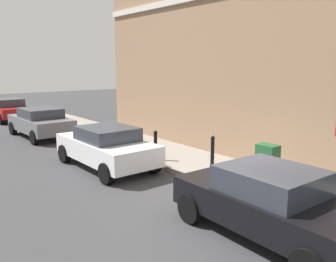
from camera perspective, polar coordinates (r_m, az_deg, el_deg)
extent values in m
plane|color=#38383A|center=(8.81, 9.60, -12.16)|extent=(80.00, 80.00, 0.00)
cube|color=gray|center=(14.31, -3.21, -2.77)|extent=(2.54, 30.00, 0.15)
cube|color=#937256|center=(15.99, 14.48, 13.85)|extent=(6.75, 12.63, 8.75)
cube|color=black|center=(7.39, 16.23, -11.77)|extent=(1.91, 3.98, 0.61)
cube|color=#2D333D|center=(7.21, 16.47, -7.79)|extent=(1.63, 1.86, 0.51)
cylinder|color=black|center=(7.81, 3.68, -12.53)|extent=(0.24, 0.65, 0.64)
cylinder|color=black|center=(8.94, 12.09, -9.69)|extent=(0.24, 0.65, 0.64)
cube|color=silver|center=(11.89, -10.03, -2.89)|extent=(1.84, 4.11, 0.64)
cube|color=#2D333D|center=(11.69, -9.87, -0.46)|extent=(1.60, 1.86, 0.46)
cylinder|color=black|center=(12.92, -16.53, -3.55)|extent=(0.23, 0.64, 0.64)
cylinder|color=black|center=(13.63, -9.96, -2.53)|extent=(0.23, 0.64, 0.64)
cylinder|color=black|center=(10.32, -10.01, -6.84)|extent=(0.23, 0.64, 0.64)
cylinder|color=black|center=(11.20, -2.40, -5.28)|extent=(0.23, 0.64, 0.64)
cube|color=slate|center=(17.82, -20.06, 1.11)|extent=(1.92, 4.14, 0.64)
cube|color=#2D333D|center=(17.67, -20.07, 2.77)|extent=(1.65, 2.00, 0.46)
cylinder|color=black|center=(19.02, -23.98, 0.43)|extent=(0.24, 0.65, 0.64)
cylinder|color=black|center=(19.55, -19.19, 1.01)|extent=(0.24, 0.65, 0.64)
cylinder|color=black|center=(16.20, -20.97, -0.99)|extent=(0.24, 0.65, 0.64)
cylinder|color=black|center=(16.83, -15.48, -0.26)|extent=(0.24, 0.65, 0.64)
cube|color=maroon|center=(24.06, -24.60, 3.05)|extent=(1.83, 4.06, 0.58)
cube|color=#2D333D|center=(24.02, -24.71, 4.26)|extent=(1.57, 2.03, 0.48)
cylinder|color=black|center=(25.71, -23.68, 2.89)|extent=(0.23, 0.64, 0.64)
cylinder|color=black|center=(22.49, -25.55, 1.75)|extent=(0.23, 0.64, 0.64)
cylinder|color=black|center=(22.94, -21.60, 2.21)|extent=(0.23, 0.64, 0.64)
cube|color=#1E4C28|center=(9.89, 15.85, -5.40)|extent=(0.40, 0.55, 1.15)
cube|color=#333333|center=(10.05, 15.70, -8.34)|extent=(0.46, 0.61, 0.08)
cylinder|color=black|center=(11.32, 7.25, -3.59)|extent=(0.12, 0.12, 0.95)
sphere|color=black|center=(11.21, 7.31, -1.13)|extent=(0.14, 0.14, 0.14)
cylinder|color=black|center=(12.12, -2.04, -2.55)|extent=(0.12, 0.12, 0.95)
sphere|color=black|center=(12.02, -2.06, -0.25)|extent=(0.14, 0.14, 0.14)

